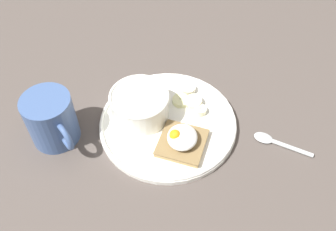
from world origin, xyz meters
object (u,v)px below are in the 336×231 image
banana_slice_left (193,102)px  coffee_mug (51,119)px  toast_slice (182,143)px  spoon (275,142)px  banana_slice_right (181,100)px  poached_egg (182,137)px  oatmeal_bowl (140,105)px  banana_slice_front (188,89)px  banana_slice_back (200,110)px

banana_slice_left → coffee_mug: (-10.90, 24.68, 3.40)cm
toast_slice → banana_slice_left: bearing=-5.8°
spoon → banana_slice_right: bearing=69.7°
poached_egg → coffee_mug: coffee_mug is taller
banana_slice_left → coffee_mug: size_ratio=0.45×
banana_slice_left → coffee_mug: coffee_mug is taller
oatmeal_bowl → spoon: size_ratio=1.03×
banana_slice_front → banana_slice_left: bearing=-157.3°
banana_slice_back → toast_slice: bearing=163.3°
toast_slice → spoon: bearing=-78.2°
spoon → banana_slice_front: bearing=60.0°
coffee_mug → banana_slice_back: bearing=-70.9°
banana_slice_front → banana_slice_back: same height
banana_slice_left → banana_slice_right: bearing=84.8°
coffee_mug → spoon: coffee_mug is taller
poached_egg → banana_slice_right: poached_egg is taller
poached_egg → banana_slice_front: 13.89cm
oatmeal_bowl → banana_slice_front: (7.64, -8.47, -2.23)cm
banana_slice_front → banana_slice_left: size_ratio=0.80×
banana_slice_left → coffee_mug: 27.19cm
poached_egg → banana_slice_right: bearing=7.3°
toast_slice → coffee_mug: (-0.66, 23.64, 3.41)cm
oatmeal_bowl → coffee_mug: size_ratio=1.07×
poached_egg → banana_slice_back: (8.40, -2.66, -1.85)cm
banana_slice_left → banana_slice_right: banana_slice_left is taller
poached_egg → coffee_mug: size_ratio=0.55×
banana_slice_back → coffee_mug: 27.89cm
banana_slice_back → spoon: bearing=-108.2°
poached_egg → oatmeal_bowl: bearing=55.0°
toast_slice → banana_slice_back: size_ratio=2.62×
banana_slice_back → spoon: 15.44cm
oatmeal_bowl → coffee_mug: coffee_mug is taller
banana_slice_back → banana_slice_right: (2.10, 4.01, -0.11)cm
oatmeal_bowl → toast_slice: (-6.09, -8.88, -2.14)cm
banana_slice_back → spoon: (-4.80, -14.63, -1.19)cm
banana_slice_front → coffee_mug: coffee_mug is taller
banana_slice_left → banana_slice_right: 2.55cm
banana_slice_right → coffee_mug: (-11.13, 22.15, 3.59)cm
poached_egg → banana_slice_front: (13.76, 0.28, -1.87)cm
toast_slice → coffee_mug: coffee_mug is taller
oatmeal_bowl → banana_slice_front: size_ratio=2.94×
banana_slice_left → spoon: banana_slice_left is taller
toast_slice → banana_slice_right: size_ratio=2.12×
coffee_mug → spoon: 41.27cm
poached_egg → banana_slice_left: bearing=-6.5°
toast_slice → coffee_mug: 23.89cm
poached_egg → spoon: poached_egg is taller
toast_slice → banana_slice_front: 13.74cm
poached_egg → spoon: (3.61, -17.28, -3.04)cm
spoon → coffee_mug: bearing=95.9°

